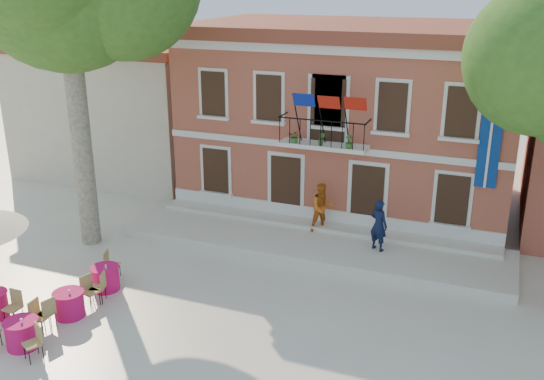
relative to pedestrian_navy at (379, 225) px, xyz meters
The scene contains 9 objects.
ground 6.32m from the pedestrian_navy, 135.00° to the right, with size 90.00×90.00×0.00m, color beige.
main_building 6.60m from the pedestrian_navy, 113.09° to the left, with size 13.50×9.59×7.50m.
neighbor_west 15.51m from the pedestrian_navy, 154.54° to the left, with size 9.40×9.40×6.40m.
terrace 2.62m from the pedestrian_navy, behind, with size 14.00×3.40×0.30m, color silver.
pedestrian_navy is the anchor object (origin of this frame).
pedestrian_orange 2.45m from the pedestrian_navy, 158.97° to the left, with size 0.90×0.70×1.84m, color #CE6218.
cafe_table_0 10.27m from the pedestrian_navy, 136.07° to the right, with size 0.93×1.96×0.95m.
cafe_table_1 11.59m from the pedestrian_navy, 130.50° to the right, with size 1.87×1.67×0.95m.
cafe_table_3 9.17m from the pedestrian_navy, 143.83° to the right, with size 1.00×1.95×0.95m.
Camera 1 is at (8.04, -14.76, 9.23)m, focal length 40.00 mm.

